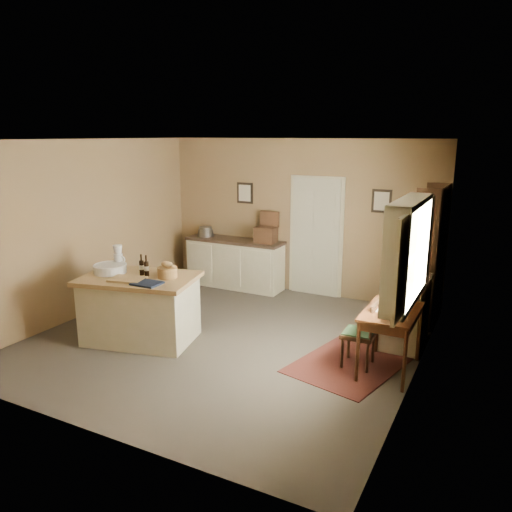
{
  "coord_description": "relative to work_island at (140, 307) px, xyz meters",
  "views": [
    {
      "loc": [
        3.3,
        -5.55,
        2.77
      ],
      "look_at": [
        0.28,
        0.33,
        1.15
      ],
      "focal_mm": 35.0,
      "sensor_mm": 36.0,
      "label": 1
    }
  ],
  "objects": [
    {
      "name": "door",
      "position": [
        1.4,
        3.02,
        0.57
      ],
      "size": [
        0.97,
        0.06,
        2.11
      ],
      "primitive_type": "cube",
      "color": "beige",
      "rests_on": "ground"
    },
    {
      "name": "ceiling",
      "position": [
        1.05,
        0.55,
        2.22
      ],
      "size": [
        5.0,
        5.0,
        0.0
      ],
      "primitive_type": "plane",
      "color": "silver",
      "rests_on": "wall_back"
    },
    {
      "name": "desk_chair",
      "position": [
        2.88,
        0.59,
        -0.07
      ],
      "size": [
        0.39,
        0.39,
        0.82
      ],
      "primitive_type": null,
      "rotation": [
        0.0,
        0.0,
        0.03
      ],
      "color": "#311E11",
      "rests_on": "ground"
    },
    {
      "name": "wall_front",
      "position": [
        1.05,
        -1.95,
        0.87
      ],
      "size": [
        5.0,
        0.1,
        2.7
      ],
      "primitive_type": "cube",
      "color": "olive",
      "rests_on": "ground"
    },
    {
      "name": "framed_prints",
      "position": [
        1.25,
        3.03,
        1.24
      ],
      "size": [
        2.82,
        0.02,
        0.38
      ],
      "color": "black",
      "rests_on": "ground"
    },
    {
      "name": "wall_back",
      "position": [
        1.05,
        3.05,
        0.87
      ],
      "size": [
        5.0,
        0.1,
        2.7
      ],
      "primitive_type": "cube",
      "color": "olive",
      "rests_on": "ground"
    },
    {
      "name": "rug",
      "position": [
        2.8,
        0.63,
        -0.48
      ],
      "size": [
        1.44,
        1.81,
        0.01
      ],
      "primitive_type": "cube",
      "rotation": [
        0.0,
        0.0,
        -0.23
      ],
      "color": "#502118",
      "rests_on": "ground"
    },
    {
      "name": "window",
      "position": [
        3.47,
        0.35,
        1.07
      ],
      "size": [
        0.25,
        1.99,
        1.12
      ],
      "color": "beige",
      "rests_on": "ground"
    },
    {
      "name": "shelving_unit",
      "position": [
        3.4,
        2.55,
        0.54
      ],
      "size": [
        0.35,
        0.92,
        2.05
      ],
      "color": "#311E11",
      "rests_on": "ground"
    },
    {
      "name": "wall_left",
      "position": [
        -1.45,
        0.55,
        0.87
      ],
      "size": [
        0.1,
        5.0,
        2.7
      ],
      "primitive_type": "cube",
      "color": "olive",
      "rests_on": "ground"
    },
    {
      "name": "right_cabinet",
      "position": [
        3.25,
        1.54,
        -0.02
      ],
      "size": [
        0.53,
        0.95,
        0.99
      ],
      "color": "beige",
      "rests_on": "ground"
    },
    {
      "name": "wall_right",
      "position": [
        3.55,
        0.55,
        0.87
      ],
      "size": [
        0.1,
        5.0,
        2.7
      ],
      "primitive_type": "cube",
      "color": "olive",
      "rests_on": "ground"
    },
    {
      "name": "sideboard",
      "position": [
        -0.06,
        2.75,
        -0.0
      ],
      "size": [
        1.84,
        0.53,
        1.18
      ],
      "color": "beige",
      "rests_on": "ground"
    },
    {
      "name": "work_island",
      "position": [
        0.0,
        0.0,
        0.0
      ],
      "size": [
        1.7,
        1.3,
        1.2
      ],
      "rotation": [
        0.0,
        0.0,
        0.23
      ],
      "color": "beige",
      "rests_on": "ground"
    },
    {
      "name": "ground",
      "position": [
        1.05,
        0.55,
        -0.48
      ],
      "size": [
        5.0,
        5.0,
        0.0
      ],
      "primitive_type": "plane",
      "color": "brown",
      "rests_on": "ground"
    },
    {
      "name": "writing_desk",
      "position": [
        3.25,
        0.63,
        0.19
      ],
      "size": [
        0.6,
        0.98,
        0.82
      ],
      "color": "#3C1F0F",
      "rests_on": "ground"
    }
  ]
}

